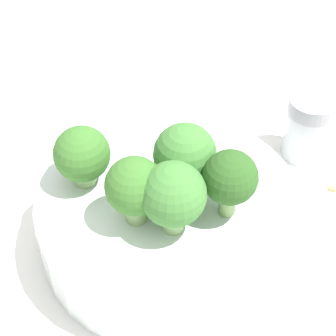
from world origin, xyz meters
The scene contains 9 objects.
ground_plane centered at (0.00, 0.00, 0.00)m, with size 3.00×3.00×0.00m, color white.
bowl centered at (0.00, 0.00, 0.03)m, with size 0.20×0.20×0.05m, color silver.
broccoli_floret_0 centered at (-0.04, 0.05, 0.08)m, with size 0.04×0.04×0.05m.
broccoli_floret_1 centered at (-0.03, -0.01, 0.08)m, with size 0.04×0.04×0.05m.
broccoli_floret_2 centered at (0.01, 0.00, 0.08)m, with size 0.05×0.05×0.06m.
broccoli_floret_3 centered at (0.03, -0.04, 0.08)m, with size 0.04×0.04×0.05m.
broccoli_floret_4 centered at (-0.01, -0.03, 0.08)m, with size 0.05×0.05×0.06m.
pepper_shaker centered at (0.16, 0.02, 0.03)m, with size 0.04×0.04×0.06m.
almond_crumb_1 centered at (0.15, -0.03, 0.00)m, with size 0.01×0.00×0.01m, color tan.
Camera 1 is at (-0.16, -0.24, 0.35)m, focal length 60.00 mm.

